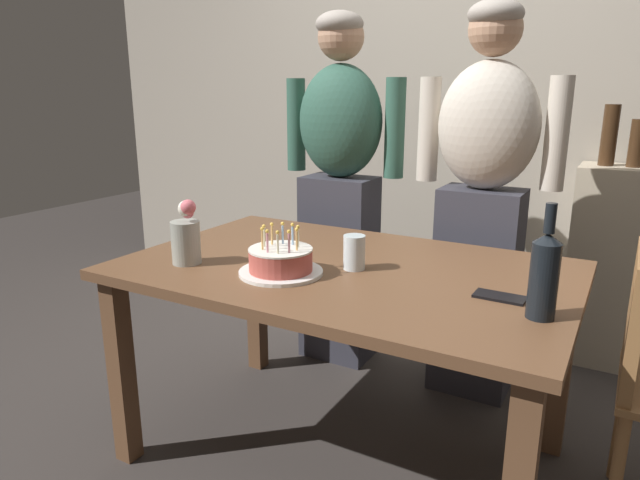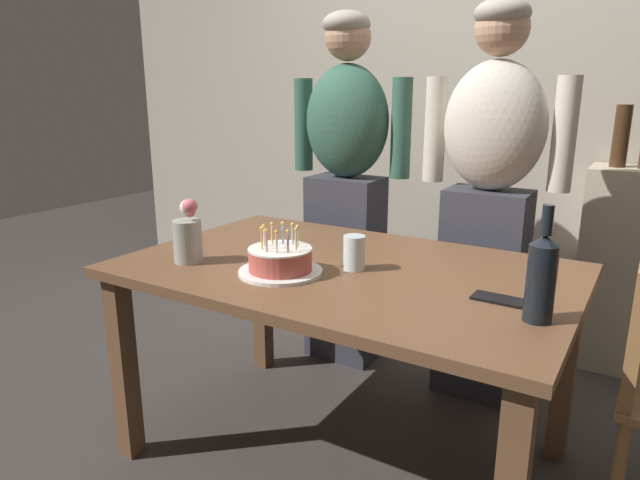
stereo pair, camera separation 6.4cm
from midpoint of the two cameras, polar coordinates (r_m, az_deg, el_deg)
The scene contains 10 objects.
ground_plane at distance 2.25m, azimuth 3.22°, elevation -20.87°, with size 10.00×10.00×0.00m, color #332D2B.
back_wall at distance 3.28m, azimuth 17.01°, elevation 14.05°, with size 5.20×0.10×2.60m, color #9E9384.
dining_table at distance 1.95m, azimuth 3.50°, elevation -5.36°, with size 1.50×0.96×0.74m.
birthday_cake at distance 1.82m, azimuth -3.07°, elevation -2.21°, with size 0.28×0.28×0.16m.
water_glass_near at distance 1.86m, azimuth 4.49°, elevation -1.30°, with size 0.07×0.07×0.12m, color silver.
wine_bottle at distance 1.55m, azimuth 22.74°, elevation -3.42°, with size 0.07×0.07×0.31m.
cell_phone at distance 1.69m, azimuth 18.74°, elevation -5.73°, with size 0.14×0.07×0.01m, color black.
flower_vase at distance 1.97m, azimuth -12.41°, elevation 0.65°, with size 0.10×0.10×0.23m.
person_man_bearded at distance 2.69m, azimuth 3.37°, elevation 5.44°, with size 0.61×0.27×1.66m.
person_woman_cardigan at distance 2.45m, azimuth 17.52°, elevation 3.81°, with size 0.61×0.27×1.66m.
Camera 2 is at (0.88, -1.60, 1.32)m, focal length 31.40 mm.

